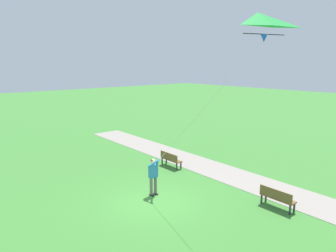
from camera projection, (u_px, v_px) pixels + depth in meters
ground_plane at (154, 201)px, 14.12m from camera, size 120.00×120.00×0.00m
walkway_path at (259, 185)px, 15.95m from camera, size 3.37×32.06×0.02m
person_kite_flyer at (153, 174)px, 14.55m from camera, size 0.52×0.62×1.83m
flying_kite at (257, 30)px, 9.35m from camera, size 1.68×5.49×5.56m
park_bench_near_walkway at (170, 159)px, 18.62m from camera, size 0.49×1.51×0.88m
park_bench_far_walkway at (277, 197)px, 13.30m from camera, size 0.49×1.51×0.88m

